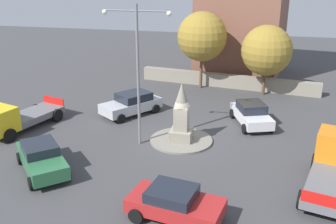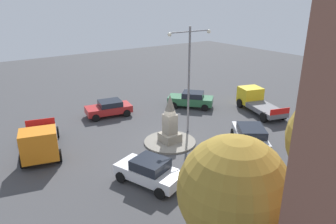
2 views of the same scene
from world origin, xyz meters
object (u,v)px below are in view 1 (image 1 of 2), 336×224
corner_building (243,18)px  tree_mid_cluster (202,37)px  truck_yellow_waiting (14,118)px  tree_near_wall (267,50)px  car_white_parked_right (251,114)px  car_silver_near_island (132,103)px  car_green_approaching (41,158)px  car_red_far_side (175,203)px  streetlamp (138,62)px  monument (181,115)px

corner_building → tree_mid_cluster: 6.92m
corner_building → tree_mid_cluster: corner_building is taller
truck_yellow_waiting → tree_near_wall: size_ratio=1.02×
car_white_parked_right → car_silver_near_island: (8.25, -0.12, 0.03)m
car_green_approaching → car_red_far_side: car_green_approaching is taller
streetlamp → monument: bearing=-160.1°
car_white_parked_right → streetlamp: bearing=35.1°
car_white_parked_right → tree_mid_cluster: (4.46, -7.58, 3.62)m
tree_near_wall → car_silver_near_island: bearing=36.6°
corner_building → car_silver_near_island: bearing=63.7°
streetlamp → car_red_far_side: (-3.54, 6.73, -4.16)m
monument → car_white_parked_right: (-3.98, -3.59, -0.90)m
tree_near_wall → car_red_far_side: bearing=78.9°
monument → car_green_approaching: 8.13m
streetlamp → car_green_approaching: 7.13m
car_silver_near_island → tree_mid_cluster: (-3.79, -7.46, 3.58)m
truck_yellow_waiting → tree_mid_cluster: bearing=-129.6°
car_silver_near_island → tree_near_wall: size_ratio=0.80×
corner_building → streetlamp: bearing=75.2°
car_green_approaching → car_white_parked_right: bearing=-139.2°
car_white_parked_right → car_green_approaching: 13.44m
monument → truck_yellow_waiting: bearing=5.2°
car_red_far_side → tree_mid_cluster: bearing=-84.8°
car_red_far_side → tree_mid_cluster: size_ratio=0.65×
streetlamp → truck_yellow_waiting: streetlamp is taller
car_red_far_side → truck_yellow_waiting: size_ratio=0.73×
streetlamp → corner_building: 18.83m
monument → tree_near_wall: bearing=-114.5°
tree_near_wall → tree_mid_cluster: size_ratio=0.87×
streetlamp → tree_near_wall: bearing=-122.1°
monument → streetlamp: 4.06m
streetlamp → tree_mid_cluster: (-1.84, -12.02, -0.50)m
streetlamp → car_white_parked_right: streetlamp is taller
car_green_approaching → tree_mid_cluster: bearing=-109.2°
car_silver_near_island → car_green_approaching: size_ratio=1.06×
car_silver_near_island → monument: bearing=139.0°
tree_mid_cluster → monument: bearing=92.5°
car_green_approaching → tree_mid_cluster: tree_mid_cluster is taller
monument → corner_building: 17.90m
monument → tree_mid_cluster: size_ratio=0.55×
corner_building → monument: bearing=81.9°
tree_near_wall → tree_mid_cluster: bearing=-8.1°
tree_mid_cluster → car_green_approaching: bearing=70.8°
monument → car_silver_near_island: monument is taller
tree_near_wall → car_white_parked_right: bearing=83.6°
truck_yellow_waiting → corner_building: corner_building is taller
monument → car_red_far_side: 7.73m
car_white_parked_right → car_silver_near_island: bearing=-0.8°
car_red_far_side → truck_yellow_waiting: 13.46m
monument → car_white_parked_right: size_ratio=0.83×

